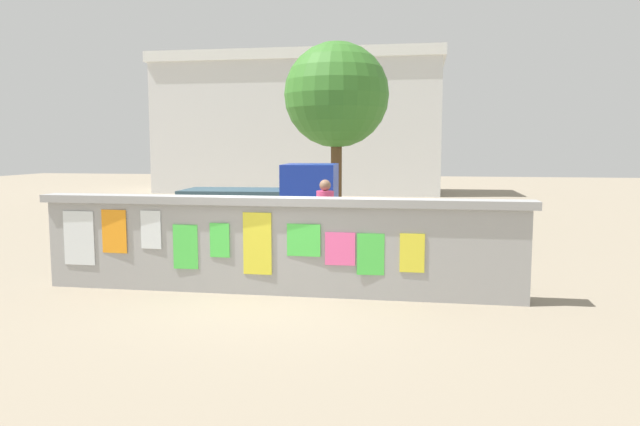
{
  "coord_description": "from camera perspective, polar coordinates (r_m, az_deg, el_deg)",
  "views": [
    {
      "loc": [
        2.15,
        -8.73,
        2.24
      ],
      "look_at": [
        0.3,
        2.18,
        1.02
      ],
      "focal_mm": 33.43,
      "sensor_mm": 36.0,
      "label": 1
    }
  ],
  "objects": [
    {
      "name": "ground",
      "position": [
        17.02,
        2.26,
        -1.25
      ],
      "size": [
        60.0,
        60.0,
        0.0
      ],
      "primitive_type": "plane",
      "color": "gray"
    },
    {
      "name": "poster_wall",
      "position": [
        9.12,
        -4.22,
        -3.0
      ],
      "size": [
        7.61,
        0.42,
        1.49
      ],
      "color": "#9B9B9B",
      "rests_on": "ground"
    },
    {
      "name": "auto_rickshaw_truck",
      "position": [
        14.08,
        -4.93,
        0.83
      ],
      "size": [
        3.68,
        1.71,
        1.85
      ],
      "color": "black",
      "rests_on": "ground"
    },
    {
      "name": "motorcycle",
      "position": [
        12.24,
        11.72,
        -2.17
      ],
      "size": [
        1.9,
        0.56,
        0.87
      ],
      "color": "black",
      "rests_on": "ground"
    },
    {
      "name": "bicycle_near",
      "position": [
        10.29,
        -5.06,
        -4.22
      ],
      "size": [
        1.71,
        0.44,
        0.95
      ],
      "color": "black",
      "rests_on": "ground"
    },
    {
      "name": "bicycle_far",
      "position": [
        10.15,
        10.65,
        -4.45
      ],
      "size": [
        1.67,
        0.55,
        0.95
      ],
      "color": "black",
      "rests_on": "ground"
    },
    {
      "name": "person_walking",
      "position": [
        11.54,
        0.49,
        0.07
      ],
      "size": [
        0.36,
        0.36,
        1.62
      ],
      "color": "#3F994C",
      "rests_on": "ground"
    },
    {
      "name": "tree_roadside",
      "position": [
        18.68,
        1.6,
        11.16
      ],
      "size": [
        3.23,
        3.23,
        5.45
      ],
      "color": "brown",
      "rests_on": "ground"
    },
    {
      "name": "building_background",
      "position": [
        29.9,
        -2.05,
        8.55
      ],
      "size": [
        14.11,
        4.56,
        6.76
      ],
      "color": "silver",
      "rests_on": "ground"
    }
  ]
}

